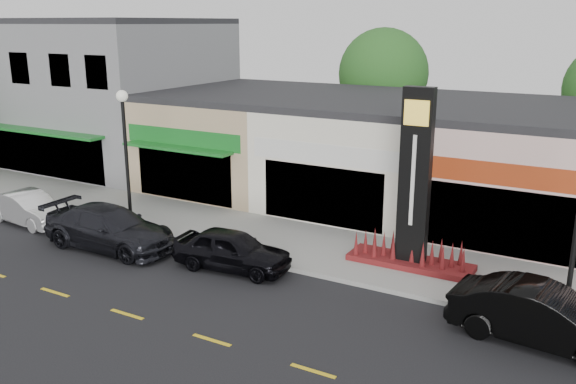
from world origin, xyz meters
name	(u,v)px	position (x,y,z in m)	size (l,w,h in m)	color
ground	(270,297)	(0.00, 0.00, 0.00)	(120.00, 120.00, 0.00)	black
sidewalk	(332,250)	(0.00, 4.35, 0.07)	(52.00, 4.30, 0.15)	gray
curb	(303,271)	(0.00, 2.10, 0.07)	(52.00, 0.20, 0.15)	gray
building_grey_2story	(107,92)	(-18.00, 11.48, 4.14)	(12.00, 10.95, 8.30)	slate
shop_beige	(243,136)	(-8.50, 11.46, 2.40)	(7.00, 10.85, 4.80)	tan
shop_cream	(369,149)	(-1.50, 11.47, 2.40)	(7.00, 10.01, 4.80)	silver
shop_pink_w	(529,166)	(5.50, 11.47, 2.40)	(7.00, 10.01, 4.80)	beige
tree_rear_west	(383,73)	(-4.00, 19.50, 5.22)	(5.20, 5.20, 7.83)	#382619
lamp_west_near	(126,146)	(-8.00, 2.50, 3.48)	(0.44, 0.44, 5.47)	black
pylon_sign	(413,205)	(3.00, 4.20, 2.27)	(4.20, 1.30, 6.00)	maroon
car_white_van	(29,208)	(-12.34, 1.13, 0.67)	(4.06, 1.42, 1.34)	silver
car_dark_sedan	(110,228)	(-7.34, 0.72, 0.77)	(5.32, 2.16, 1.55)	black
car_black_sedan	(232,250)	(-2.26, 1.26, 0.69)	(4.07, 1.64, 1.39)	black
car_black_conv	(543,316)	(7.56, 1.10, 0.77)	(4.70, 1.64, 1.55)	black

